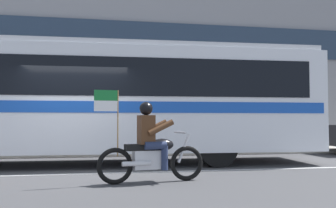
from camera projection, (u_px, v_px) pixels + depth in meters
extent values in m
plane|color=#3D3D3F|center=(74.00, 171.00, 9.09)|extent=(60.00, 60.00, 0.00)
cube|color=#A39E93|center=(83.00, 151.00, 14.11)|extent=(28.00, 3.80, 0.15)
cube|color=silver|center=(73.00, 174.00, 8.50)|extent=(26.60, 0.14, 0.01)
cube|color=#233347|center=(85.00, 35.00, 16.13)|extent=(25.76, 0.10, 1.40)
cube|color=silver|center=(74.00, 101.00, 10.33)|extent=(13.50, 2.95, 2.70)
cube|color=black|center=(74.00, 81.00, 10.35)|extent=(12.43, 2.96, 0.96)
cube|color=#194CB2|center=(74.00, 108.00, 10.32)|extent=(13.24, 2.97, 0.28)
cube|color=#BABCC3|center=(74.00, 50.00, 10.39)|extent=(13.23, 2.81, 0.16)
cylinder|color=black|center=(218.00, 147.00, 9.79)|extent=(1.04, 0.30, 1.04)
torus|color=black|center=(187.00, 163.00, 7.61)|extent=(0.70, 0.19, 0.69)
torus|color=black|center=(115.00, 166.00, 7.15)|extent=(0.70, 0.19, 0.69)
cube|color=silver|center=(149.00, 160.00, 7.37)|extent=(0.67, 0.37, 0.36)
ellipsoid|color=black|center=(162.00, 145.00, 7.46)|extent=(0.51, 0.34, 0.24)
cube|color=black|center=(140.00, 147.00, 7.31)|extent=(0.59, 0.34, 0.12)
cylinder|color=silver|center=(184.00, 148.00, 7.60)|extent=(0.28, 0.09, 0.58)
cylinder|color=silver|center=(180.00, 132.00, 7.59)|extent=(0.13, 0.64, 0.04)
cylinder|color=silver|center=(136.00, 164.00, 7.12)|extent=(0.56, 0.17, 0.09)
cube|color=#4C2D19|center=(146.00, 130.00, 7.37)|extent=(0.33, 0.40, 0.56)
sphere|color=black|center=(146.00, 109.00, 7.39)|extent=(0.26, 0.26, 0.26)
cylinder|color=#232D4C|center=(150.00, 144.00, 7.57)|extent=(0.44, 0.21, 0.15)
cylinder|color=#232D4C|center=(159.00, 156.00, 7.62)|extent=(0.13, 0.13, 0.46)
cylinder|color=#232D4C|center=(156.00, 146.00, 7.23)|extent=(0.44, 0.21, 0.15)
cylinder|color=#232D4C|center=(165.00, 158.00, 7.28)|extent=(0.13, 0.13, 0.46)
cylinder|color=#4C2D19|center=(155.00, 127.00, 7.64)|extent=(0.53, 0.18, 0.32)
cylinder|color=#4C2D19|center=(161.00, 128.00, 7.26)|extent=(0.53, 0.18, 0.32)
cylinder|color=olive|center=(118.00, 123.00, 7.20)|extent=(0.02, 0.02, 1.25)
cube|color=#197233|center=(106.00, 95.00, 7.15)|extent=(0.44, 0.08, 0.20)
cube|color=white|center=(106.00, 106.00, 7.14)|extent=(0.44, 0.08, 0.20)
cylinder|color=red|center=(237.00, 141.00, 13.93)|extent=(0.22, 0.22, 0.58)
sphere|color=red|center=(237.00, 131.00, 13.94)|extent=(0.20, 0.20, 0.20)
cylinder|color=red|center=(239.00, 141.00, 13.79)|extent=(0.09, 0.10, 0.09)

